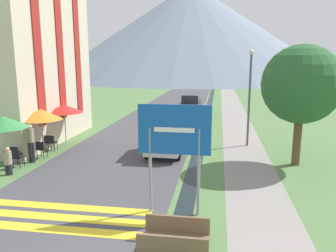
{
  "coord_description": "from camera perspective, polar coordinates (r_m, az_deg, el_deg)",
  "views": [
    {
      "loc": [
        2.17,
        -5.67,
        4.63
      ],
      "look_at": [
        -0.26,
        10.0,
        1.49
      ],
      "focal_mm": 35.0,
      "sensor_mm": 36.0,
      "label": 1
    }
  ],
  "objects": [
    {
      "name": "ground_plane",
      "position": [
        26.17,
        3.93,
        0.99
      ],
      "size": [
        160.0,
        160.0,
        0.0
      ],
      "primitive_type": "plane",
      "color": "#517542"
    },
    {
      "name": "road",
      "position": [
        36.27,
        1.36,
        3.88
      ],
      "size": [
        6.4,
        60.0,
        0.01
      ],
      "color": "#424247",
      "rests_on": "ground_plane"
    },
    {
      "name": "footpath",
      "position": [
        35.99,
        11.05,
        3.62
      ],
      "size": [
        2.2,
        60.0,
        0.01
      ],
      "color": "gray",
      "rests_on": "ground_plane"
    },
    {
      "name": "drainage_channel",
      "position": [
        35.98,
        7.23,
        3.73
      ],
      "size": [
        0.6,
        60.0,
        0.0
      ],
      "color": "black",
      "rests_on": "ground_plane"
    },
    {
      "name": "crosswalk_marking",
      "position": [
        10.78,
        -18.5,
        -14.82
      ],
      "size": [
        5.44,
        1.84,
        0.01
      ],
      "color": "yellow",
      "rests_on": "ground_plane"
    },
    {
      "name": "mountain_distant",
      "position": [
        94.0,
        3.98,
        16.05
      ],
      "size": [
        77.34,
        77.34,
        25.19
      ],
      "color": "slate",
      "rests_on": "ground_plane"
    },
    {
      "name": "hotel_building",
      "position": [
        21.16,
        -25.12,
        13.96
      ],
      "size": [
        5.83,
        8.9,
        11.17
      ],
      "color": "beige",
      "rests_on": "ground_plane"
    },
    {
      "name": "road_sign",
      "position": [
        9.72,
        1.09,
        -2.48
      ],
      "size": [
        2.19,
        0.11,
        3.4
      ],
      "color": "gray",
      "rests_on": "ground_plane"
    },
    {
      "name": "footbridge",
      "position": [
        8.65,
        1.2,
        -19.42
      ],
      "size": [
        1.7,
        1.1,
        0.65
      ],
      "color": "brown",
      "rests_on": "ground_plane"
    },
    {
      "name": "parked_car_near",
      "position": [
        16.77,
        -0.21,
        -1.62
      ],
      "size": [
        1.71,
        4.16,
        1.82
      ],
      "color": "silver",
      "rests_on": "ground_plane"
    },
    {
      "name": "parked_car_far",
      "position": [
        28.81,
        4.01,
        3.76
      ],
      "size": [
        1.77,
        4.04,
        1.82
      ],
      "color": "black",
      "rests_on": "ground_plane"
    },
    {
      "name": "cafe_chair_middle",
      "position": [
        16.96,
        -21.23,
        -3.62
      ],
      "size": [
        0.4,
        0.4,
        0.85
      ],
      "rotation": [
        0.0,
        0.0,
        0.13
      ],
      "color": "black",
      "rests_on": "ground_plane"
    },
    {
      "name": "cafe_chair_near_left",
      "position": [
        15.92,
        -24.8,
        -4.85
      ],
      "size": [
        0.4,
        0.4,
        0.85
      ],
      "rotation": [
        0.0,
        0.0,
        -0.45
      ],
      "color": "black",
      "rests_on": "ground_plane"
    },
    {
      "name": "cafe_chair_near_right",
      "position": [
        16.45,
        -25.06,
        -4.37
      ],
      "size": [
        0.4,
        0.4,
        0.85
      ],
      "rotation": [
        0.0,
        0.0,
        0.47
      ],
      "color": "black",
      "rests_on": "ground_plane"
    },
    {
      "name": "cafe_chair_far_left",
      "position": [
        18.25,
        -20.07,
        -2.53
      ],
      "size": [
        0.4,
        0.4,
        0.85
      ],
      "rotation": [
        0.0,
        0.0,
        0.25
      ],
      "color": "black",
      "rests_on": "ground_plane"
    },
    {
      "name": "cafe_chair_far_right",
      "position": [
        18.16,
        -19.63,
        -2.56
      ],
      "size": [
        0.4,
        0.4,
        0.85
      ],
      "rotation": [
        0.0,
        0.0,
        0.39
      ],
      "color": "black",
      "rests_on": "ground_plane"
    },
    {
      "name": "cafe_umbrella_front_green",
      "position": [
        15.38,
        -26.8,
        0.62
      ],
      "size": [
        2.05,
        2.05,
        2.38
      ],
      "color": "#B7B2A8",
      "rests_on": "ground_plane"
    },
    {
      "name": "cafe_umbrella_middle_orange",
      "position": [
        17.22,
        -21.27,
        1.88
      ],
      "size": [
        2.03,
        2.03,
        2.34
      ],
      "color": "#B7B2A8",
      "rests_on": "ground_plane"
    },
    {
      "name": "cafe_umbrella_rear_red",
      "position": [
        19.16,
        -17.64,
        2.91
      ],
      "size": [
        2.03,
        2.03,
        2.28
      ],
      "color": "#B7B2A8",
      "rests_on": "ground_plane"
    },
    {
      "name": "person_seated_near",
      "position": [
        15.06,
        -26.13,
        -5.21
      ],
      "size": [
        0.32,
        0.32,
        1.22
      ],
      "color": "#282833",
      "rests_on": "ground_plane"
    },
    {
      "name": "person_standing_terrace",
      "position": [
        16.37,
        -22.81,
        -2.33
      ],
      "size": [
        0.32,
        0.32,
        1.8
      ],
      "color": "#282833",
      "rests_on": "ground_plane"
    },
    {
      "name": "streetlamp",
      "position": [
        18.36,
        14.04,
        6.1
      ],
      "size": [
        0.28,
        0.28,
        5.24
      ],
      "color": "#515156",
      "rests_on": "ground_plane"
    },
    {
      "name": "tree_by_path",
      "position": [
        15.48,
        22.22,
        6.68
      ],
      "size": [
        3.46,
        3.46,
        5.38
      ],
      "color": "brown",
      "rests_on": "ground_plane"
    }
  ]
}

